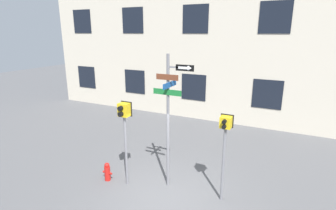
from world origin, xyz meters
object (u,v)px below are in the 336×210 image
(pedestrian_signal_left, at_px, (124,121))
(fire_hydrant, at_px, (107,172))
(pedestrian_signal_right, at_px, (225,136))
(street_sign_pole, at_px, (170,111))

(pedestrian_signal_left, xyz_separation_m, fire_hydrant, (-0.73, -0.12, -1.92))
(pedestrian_signal_right, distance_m, fire_hydrant, 4.24)
(pedestrian_signal_left, distance_m, pedestrian_signal_right, 3.12)
(fire_hydrant, bearing_deg, pedestrian_signal_right, 9.53)
(pedestrian_signal_right, bearing_deg, fire_hydrant, -170.47)
(street_sign_pole, height_order, pedestrian_signal_left, street_sign_pole)
(pedestrian_signal_left, relative_size, pedestrian_signal_right, 1.05)
(pedestrian_signal_left, relative_size, fire_hydrant, 4.35)
(pedestrian_signal_right, bearing_deg, street_sign_pole, 179.69)
(pedestrian_signal_left, height_order, pedestrian_signal_right, pedestrian_signal_left)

